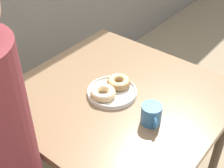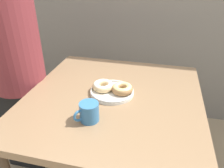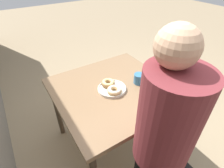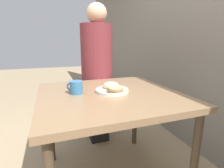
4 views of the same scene
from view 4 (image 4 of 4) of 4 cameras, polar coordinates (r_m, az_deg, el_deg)
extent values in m
cube|color=slate|center=(1.81, 32.03, 17.82)|extent=(8.00, 0.05, 2.60)
cube|color=#846647|center=(1.28, -0.84, -3.71)|extent=(0.95, 0.99, 0.04)
cylinder|color=#473828|center=(1.74, -19.52, -12.86)|extent=(0.05, 0.05, 0.71)
cylinder|color=#473828|center=(1.93, 7.53, -9.53)|extent=(0.05, 0.05, 0.71)
cylinder|color=#473828|center=(1.34, 25.30, -22.07)|extent=(0.05, 0.05, 0.71)
cylinder|color=silver|center=(1.29, 0.00, -2.29)|extent=(0.24, 0.24, 0.01)
torus|color=silver|center=(1.28, 0.00, -1.78)|extent=(0.24, 0.24, 0.01)
torus|color=#9E7042|center=(1.23, 1.04, -1.72)|extent=(0.16, 0.16, 0.04)
torus|color=#E0D17F|center=(1.23, 1.04, -1.39)|extent=(0.15, 0.15, 0.03)
torus|color=#D6B27A|center=(1.33, -0.31, -0.56)|extent=(0.17, 0.17, 0.04)
torus|color=silver|center=(1.33, -0.32, -0.27)|extent=(0.16, 0.16, 0.03)
cylinder|color=teal|center=(1.26, -11.60, -1.08)|extent=(0.09, 0.09, 0.09)
cylinder|color=#382114|center=(1.25, -11.69, 0.68)|extent=(0.07, 0.07, 0.00)
torus|color=teal|center=(1.29, -13.49, -0.86)|extent=(0.05, 0.05, 0.06)
cube|color=black|center=(2.04, -4.93, -8.35)|extent=(0.28, 0.20, 0.69)
cylinder|color=maroon|center=(1.85, -5.05, 9.77)|extent=(0.33, 0.33, 0.60)
sphere|color=tan|center=(1.82, -5.01, 22.00)|extent=(0.20, 0.20, 0.20)
camera|label=1|loc=(2.19, -31.12, 27.72)|focal=50.00mm
camera|label=2|loc=(1.13, -56.33, 22.42)|focal=35.00mm
camera|label=3|loc=(2.46, 6.87, 26.89)|focal=28.00mm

